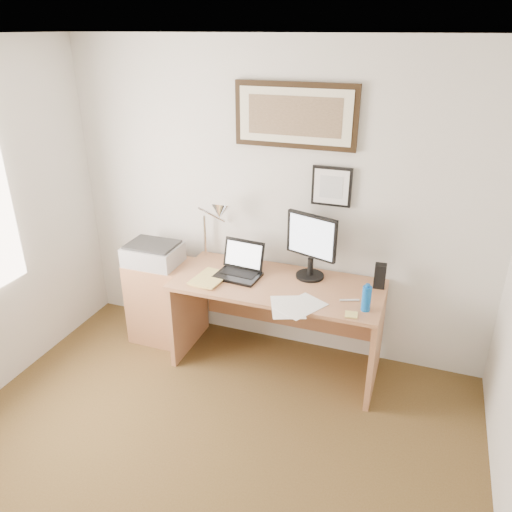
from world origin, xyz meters
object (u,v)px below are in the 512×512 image
at_px(book, 197,276).
at_px(desk, 280,305).
at_px(side_cabinet, 162,300).
at_px(laptop, 240,268).
at_px(printer, 153,254).
at_px(water_bottle, 366,299).
at_px(lcd_monitor, 311,243).

xyz_separation_m(book, desk, (0.63, 0.20, -0.25)).
relative_size(side_cabinet, laptop, 2.03).
bearing_deg(book, laptop, 27.02).
bearing_deg(book, printer, 163.12).
relative_size(water_bottle, lcd_monitor, 0.35).
height_order(book, laptop, laptop).
distance_m(side_cabinet, water_bottle, 1.84).
bearing_deg(desk, printer, -177.09).
distance_m(lcd_monitor, printer, 1.33).
height_order(water_bottle, laptop, laptop).
xyz_separation_m(side_cabinet, lcd_monitor, (1.27, 0.13, 0.68)).
height_order(desk, laptop, laptop).
bearing_deg(laptop, water_bottle, -11.95).
bearing_deg(desk, water_bottle, -20.76).
xyz_separation_m(lcd_monitor, printer, (-1.30, -0.15, -0.22)).
bearing_deg(desk, laptop, -171.84).
bearing_deg(printer, desk, 2.91).
relative_size(desk, printer, 3.64).
relative_size(laptop, printer, 0.82).
bearing_deg(water_bottle, desk, 159.24).
height_order(water_bottle, printer, water_bottle).
distance_m(water_bottle, book, 1.32).
bearing_deg(printer, book, -16.88).
xyz_separation_m(side_cabinet, water_bottle, (1.76, -0.23, 0.48)).
height_order(laptop, lcd_monitor, lcd_monitor).
distance_m(laptop, lcd_monitor, 0.59).
bearing_deg(side_cabinet, lcd_monitor, 5.79).
height_order(water_bottle, desk, water_bottle).
height_order(side_cabinet, water_bottle, water_bottle).
bearing_deg(water_bottle, lcd_monitor, 143.84).
xyz_separation_m(laptop, lcd_monitor, (0.53, 0.14, 0.23)).
distance_m(laptop, printer, 0.77).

